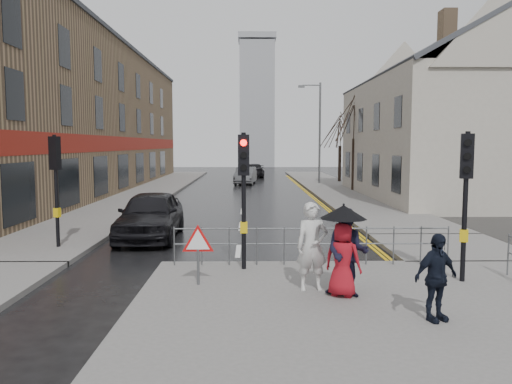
{
  "coord_description": "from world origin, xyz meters",
  "views": [
    {
      "loc": [
        0.33,
        -12.08,
        3.25
      ],
      "look_at": [
        0.54,
        2.62,
        1.84
      ],
      "focal_mm": 35.0,
      "sensor_mm": 36.0,
      "label": 1
    }
  ],
  "objects_px": {
    "pedestrian_d": "(436,277)",
    "pedestrian_b": "(347,252)",
    "pedestrian_with_umbrella": "(343,245)",
    "car_parked": "(151,215)",
    "pedestrian_a": "(312,246)",
    "car_mid": "(245,176)"
  },
  "relations": [
    {
      "from": "pedestrian_b",
      "to": "pedestrian_with_umbrella",
      "type": "height_order",
      "value": "pedestrian_with_umbrella"
    },
    {
      "from": "pedestrian_a",
      "to": "pedestrian_b",
      "type": "bearing_deg",
      "value": -39.05
    },
    {
      "from": "pedestrian_a",
      "to": "pedestrian_d",
      "type": "bearing_deg",
      "value": -49.24
    },
    {
      "from": "pedestrian_with_umbrella",
      "to": "pedestrian_d",
      "type": "relative_size",
      "value": 1.21
    },
    {
      "from": "pedestrian_b",
      "to": "pedestrian_d",
      "type": "xyz_separation_m",
      "value": [
        1.28,
        -1.46,
        -0.13
      ]
    },
    {
      "from": "pedestrian_d",
      "to": "pedestrian_with_umbrella",
      "type": "bearing_deg",
      "value": 110.0
    },
    {
      "from": "pedestrian_b",
      "to": "car_mid",
      "type": "height_order",
      "value": "pedestrian_b"
    },
    {
      "from": "pedestrian_d",
      "to": "car_mid",
      "type": "relative_size",
      "value": 0.37
    },
    {
      "from": "pedestrian_with_umbrella",
      "to": "car_parked",
      "type": "xyz_separation_m",
      "value": [
        -5.32,
        7.11,
        -0.39
      ]
    },
    {
      "from": "pedestrian_b",
      "to": "pedestrian_with_umbrella",
      "type": "bearing_deg",
      "value": -157.52
    },
    {
      "from": "pedestrian_with_umbrella",
      "to": "pedestrian_d",
      "type": "distance_m",
      "value": 2.02
    },
    {
      "from": "pedestrian_with_umbrella",
      "to": "car_parked",
      "type": "height_order",
      "value": "pedestrian_with_umbrella"
    },
    {
      "from": "pedestrian_a",
      "to": "car_parked",
      "type": "bearing_deg",
      "value": 120.71
    },
    {
      "from": "pedestrian_a",
      "to": "car_mid",
      "type": "distance_m",
      "value": 30.44
    },
    {
      "from": "pedestrian_b",
      "to": "pedestrian_d",
      "type": "distance_m",
      "value": 1.94
    },
    {
      "from": "pedestrian_d",
      "to": "car_parked",
      "type": "relative_size",
      "value": 0.32
    },
    {
      "from": "pedestrian_with_umbrella",
      "to": "car_mid",
      "type": "xyz_separation_m",
      "value": [
        -2.22,
        30.85,
        -0.52
      ]
    },
    {
      "from": "pedestrian_with_umbrella",
      "to": "car_parked",
      "type": "distance_m",
      "value": 8.89
    },
    {
      "from": "pedestrian_a",
      "to": "car_parked",
      "type": "distance_m",
      "value": 8.18
    },
    {
      "from": "car_parked",
      "to": "car_mid",
      "type": "xyz_separation_m",
      "value": [
        3.11,
        23.73,
        -0.13
      ]
    },
    {
      "from": "pedestrian_with_umbrella",
      "to": "car_mid",
      "type": "bearing_deg",
      "value": 94.11
    },
    {
      "from": "pedestrian_d",
      "to": "pedestrian_b",
      "type": "bearing_deg",
      "value": 108.03
    }
  ]
}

